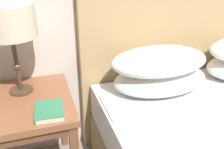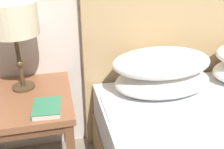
{
  "view_description": "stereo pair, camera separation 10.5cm",
  "coord_description": "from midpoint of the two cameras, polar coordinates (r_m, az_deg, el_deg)",
  "views": [
    {
      "loc": [
        -0.42,
        -0.66,
        1.31
      ],
      "look_at": [
        -0.02,
        0.6,
        0.67
      ],
      "focal_mm": 42.0,
      "sensor_mm": 36.0,
      "label": 1
    },
    {
      "loc": [
        -0.32,
        -0.68,
        1.31
      ],
      "look_at": [
        -0.02,
        0.6,
        0.67
      ],
      "focal_mm": 42.0,
      "sensor_mm": 36.0,
      "label": 2
    }
  ],
  "objects": [
    {
      "name": "book_on_nightstand",
      "position": [
        1.35,
        -15.81,
        -7.67
      ],
      "size": [
        0.15,
        0.18,
        0.03
      ],
      "color": "silver",
      "rests_on": "nightstand"
    },
    {
      "name": "table_lamp",
      "position": [
        1.46,
        -23.37,
        10.2
      ],
      "size": [
        0.26,
        0.26,
        0.49
      ],
      "color": "#4C3823",
      "rests_on": "nightstand"
    },
    {
      "name": "nightstand",
      "position": [
        1.56,
        -21.45,
        -7.66
      ],
      "size": [
        0.58,
        0.58,
        0.57
      ],
      "color": "brown",
      "rests_on": "ground_plane"
    }
  ]
}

